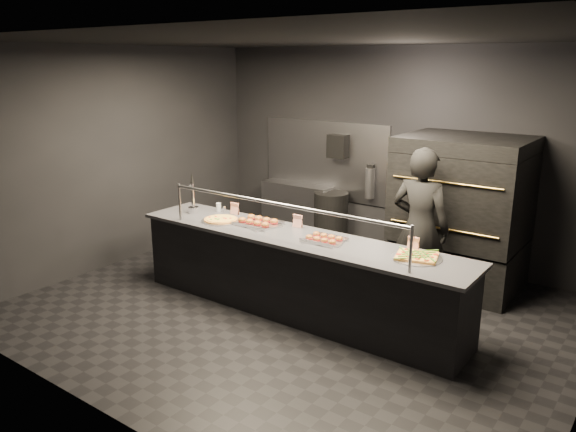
% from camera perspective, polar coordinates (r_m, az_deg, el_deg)
% --- Properties ---
extents(room, '(6.04, 6.00, 3.00)m').
position_cam_1_polar(room, '(6.13, 0.82, 3.31)').
color(room, black).
rests_on(room, ground).
extents(service_counter, '(4.10, 0.78, 1.37)m').
position_cam_1_polar(service_counter, '(6.38, 0.71, -5.89)').
color(service_counter, black).
rests_on(service_counter, ground).
extents(pizza_oven, '(1.50, 1.23, 1.91)m').
position_cam_1_polar(pizza_oven, '(7.34, 17.17, 0.40)').
color(pizza_oven, black).
rests_on(pizza_oven, ground).
extents(prep_shelf, '(1.20, 0.35, 0.90)m').
position_cam_1_polar(prep_shelf, '(9.07, 0.95, 0.53)').
color(prep_shelf, '#99999E').
rests_on(prep_shelf, ground).
extents(towel_dispenser, '(0.30, 0.20, 0.35)m').
position_cam_1_polar(towel_dispenser, '(8.53, 5.13, 7.07)').
color(towel_dispenser, black).
rests_on(towel_dispenser, room).
extents(fire_extinguisher, '(0.14, 0.14, 0.51)m').
position_cam_1_polar(fire_extinguisher, '(8.36, 8.32, 3.38)').
color(fire_extinguisher, '#B2B2B7').
rests_on(fire_extinguisher, room).
extents(beer_tap, '(0.14, 0.19, 0.52)m').
position_cam_1_polar(beer_tap, '(7.21, -9.63, 1.46)').
color(beer_tap, silver).
rests_on(beer_tap, service_counter).
extents(round_pizza, '(0.47, 0.47, 0.03)m').
position_cam_1_polar(round_pizza, '(6.83, -6.84, -0.38)').
color(round_pizza, silver).
rests_on(round_pizza, service_counter).
extents(slider_tray_a, '(0.60, 0.51, 0.08)m').
position_cam_1_polar(slider_tray_a, '(6.64, -3.06, -0.61)').
color(slider_tray_a, silver).
rests_on(slider_tray_a, service_counter).
extents(slider_tray_b, '(0.48, 0.40, 0.07)m').
position_cam_1_polar(slider_tray_b, '(6.03, 3.69, -2.36)').
color(slider_tray_b, silver).
rests_on(slider_tray_b, service_counter).
extents(square_pizza, '(0.50, 0.50, 0.05)m').
position_cam_1_polar(square_pizza, '(5.66, 12.95, -4.03)').
color(square_pizza, silver).
rests_on(square_pizza, service_counter).
extents(condiment_jar, '(0.16, 0.06, 0.11)m').
position_cam_1_polar(condiment_jar, '(7.25, -6.88, 0.84)').
color(condiment_jar, silver).
rests_on(condiment_jar, service_counter).
extents(tent_cards, '(2.53, 0.04, 0.15)m').
position_cam_1_polar(tent_cards, '(6.43, 2.13, -0.73)').
color(tent_cards, white).
rests_on(tent_cards, service_counter).
extents(trash_bin, '(0.52, 0.52, 0.86)m').
position_cam_1_polar(trash_bin, '(8.62, 4.37, -0.43)').
color(trash_bin, black).
rests_on(trash_bin, ground).
extents(worker, '(0.69, 0.46, 1.88)m').
position_cam_1_polar(worker, '(6.59, 13.25, -1.25)').
color(worker, black).
rests_on(worker, ground).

